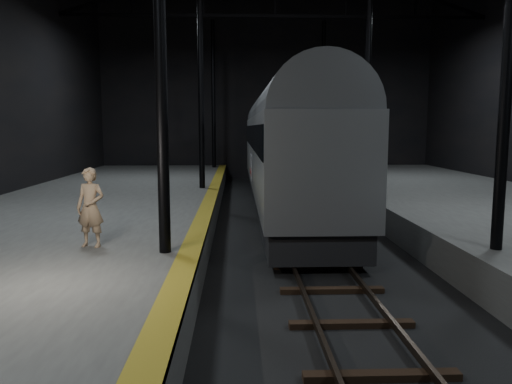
{
  "coord_description": "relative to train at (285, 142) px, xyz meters",
  "views": [
    {
      "loc": [
        -2.16,
        -15.03,
        3.79
      ],
      "look_at": [
        -1.65,
        -1.26,
        2.0
      ],
      "focal_mm": 35.0,
      "sensor_mm": 36.0,
      "label": 1
    }
  ],
  "objects": [
    {
      "name": "tactile_strip",
      "position": [
        -3.25,
        -7.49,
        -2.11
      ],
      "size": [
        0.5,
        43.8,
        0.01
      ],
      "primitive_type": "cube",
      "color": "olive",
      "rests_on": "platform_left"
    },
    {
      "name": "train",
      "position": [
        0.0,
        0.0,
        0.0
      ],
      "size": [
        3.13,
        20.91,
        5.59
      ],
      "color": "#A8ABB1",
      "rests_on": "ground"
    },
    {
      "name": "ground",
      "position": [
        0.0,
        -7.49,
        -3.12
      ],
      "size": [
        44.0,
        44.0,
        0.0
      ],
      "primitive_type": "plane",
      "color": "black",
      "rests_on": "ground"
    },
    {
      "name": "woman",
      "position": [
        -5.6,
        -10.9,
        -1.19
      ],
      "size": [
        0.76,
        0.59,
        1.86
      ],
      "primitive_type": "imported",
      "rotation": [
        0.0,
        0.0,
        -0.23
      ],
      "color": "tan",
      "rests_on": "platform_left"
    },
    {
      "name": "platform_left",
      "position": [
        -7.5,
        -7.49,
        -2.62
      ],
      "size": [
        9.0,
        43.8,
        1.0
      ],
      "primitive_type": "cube",
      "color": "#494947",
      "rests_on": "ground"
    },
    {
      "name": "track",
      "position": [
        0.0,
        -7.49,
        -3.05
      ],
      "size": [
        2.4,
        43.0,
        0.24
      ],
      "color": "#3F3328",
      "rests_on": "ground"
    }
  ]
}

